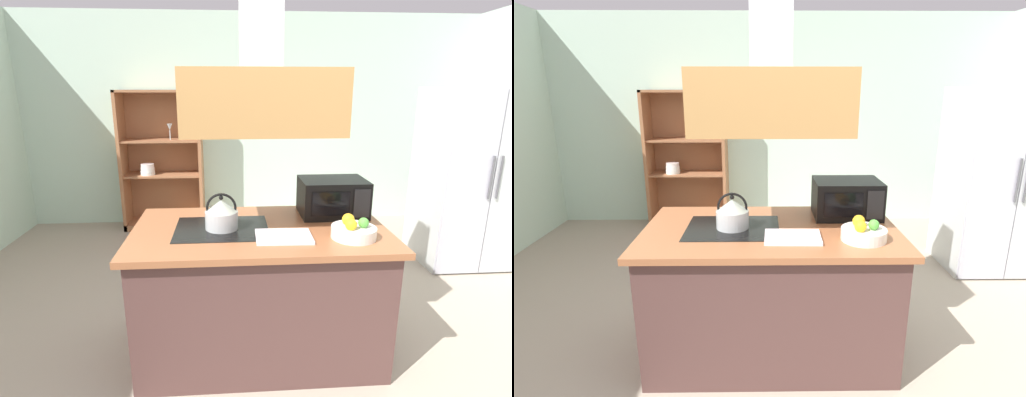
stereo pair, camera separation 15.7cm
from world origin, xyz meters
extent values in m
plane|color=tan|center=(0.00, 0.00, 0.00)|extent=(7.80, 7.80, 0.00)
cube|color=silver|center=(0.00, 3.00, 1.35)|extent=(6.00, 0.12, 2.70)
cube|color=#503531|center=(-0.13, 0.13, 0.43)|extent=(1.57, 0.87, 0.86)
cube|color=#9C5D38|center=(-0.13, 0.13, 0.88)|extent=(1.65, 0.95, 0.04)
cube|color=black|center=(-0.38, 0.13, 0.90)|extent=(0.60, 0.48, 0.00)
cube|color=#B58348|center=(-0.13, 0.13, 1.70)|extent=(0.90, 0.70, 0.36)
cube|color=silver|center=(2.12, 1.47, 0.90)|extent=(0.90, 0.72, 1.80)
cube|color=#B7B6C4|center=(1.90, 1.10, 0.90)|extent=(0.44, 0.03, 1.76)
cylinder|color=#4C4C51|center=(2.08, 1.07, 0.99)|extent=(0.02, 0.02, 0.40)
cube|color=#9D633F|center=(-1.67, 2.74, 0.88)|extent=(0.04, 0.40, 1.76)
cube|color=#9D633F|center=(-0.68, 2.74, 0.88)|extent=(0.04, 0.40, 1.76)
cube|color=#9D633F|center=(-1.17, 2.74, 1.75)|extent=(1.02, 0.40, 0.03)
cube|color=#9D633F|center=(-1.17, 2.74, 0.04)|extent=(1.02, 0.40, 0.08)
cube|color=#9D633F|center=(-1.17, 2.93, 0.88)|extent=(1.02, 0.02, 1.76)
cube|color=#9D633F|center=(-1.17, 2.74, 0.71)|extent=(0.94, 0.36, 0.02)
cube|color=#9D633F|center=(-1.17, 2.74, 1.15)|extent=(0.94, 0.36, 0.02)
cylinder|color=white|center=(-1.36, 2.69, 0.74)|extent=(0.18, 0.18, 0.05)
cylinder|color=white|center=(-1.36, 2.69, 0.79)|extent=(0.17, 0.17, 0.05)
cylinder|color=white|center=(-1.36, 2.69, 0.83)|extent=(0.16, 0.16, 0.05)
cylinder|color=silver|center=(-1.05, 2.70, 1.22)|extent=(0.01, 0.01, 0.12)
cone|color=silver|center=(-1.05, 2.70, 1.32)|extent=(0.07, 0.07, 0.08)
cylinder|color=silver|center=(-0.89, 2.70, 1.22)|extent=(0.01, 0.01, 0.12)
cone|color=silver|center=(-0.89, 2.70, 1.32)|extent=(0.07, 0.07, 0.08)
cylinder|color=#BABEC0|center=(-0.38, 0.13, 0.96)|extent=(0.21, 0.21, 0.12)
cone|color=#B2C2B7|center=(-0.38, 0.13, 1.06)|extent=(0.20, 0.20, 0.07)
sphere|color=black|center=(-0.38, 0.13, 1.11)|extent=(0.03, 0.03, 0.03)
torus|color=black|center=(-0.38, 0.13, 1.04)|extent=(0.20, 0.02, 0.20)
cube|color=white|center=(0.00, -0.06, 0.91)|extent=(0.35, 0.25, 0.02)
cube|color=black|center=(0.41, 0.38, 1.03)|extent=(0.46, 0.34, 0.26)
cube|color=black|center=(0.35, 0.20, 1.03)|extent=(0.26, 0.01, 0.17)
cube|color=#262628|center=(0.57, 0.20, 1.03)|extent=(0.11, 0.01, 0.20)
cylinder|color=silver|center=(0.42, -0.08, 0.94)|extent=(0.27, 0.27, 0.07)
sphere|color=#50A43A|center=(0.48, -0.10, 1.00)|extent=(0.06, 0.06, 0.06)
sphere|color=yellow|center=(0.40, -0.03, 1.00)|extent=(0.08, 0.08, 0.08)
sphere|color=yellow|center=(0.39, -0.13, 1.00)|extent=(0.07, 0.07, 0.07)
camera|label=1|loc=(-0.32, -2.24, 1.77)|focal=27.17mm
camera|label=2|loc=(-0.17, -2.25, 1.77)|focal=27.17mm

